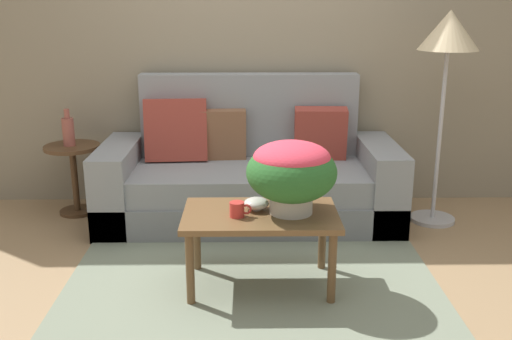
# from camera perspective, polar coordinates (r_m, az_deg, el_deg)

# --- Properties ---
(ground_plane) EXTENTS (14.00, 14.00, 0.00)m
(ground_plane) POSITION_cam_1_polar(r_m,az_deg,el_deg) (3.81, -0.42, -9.19)
(ground_plane) COLOR #997A56
(wall_back) EXTENTS (6.40, 0.12, 2.72)m
(wall_back) POSITION_cam_1_polar(r_m,az_deg,el_deg) (4.79, -0.57, 13.00)
(wall_back) COLOR gray
(wall_back) RESTS_ON ground
(area_rug) EXTENTS (2.23, 1.72, 0.01)m
(area_rug) POSITION_cam_1_polar(r_m,az_deg,el_deg) (3.74, -0.41, -9.60)
(area_rug) COLOR gray
(area_rug) RESTS_ON ground
(couch) EXTENTS (2.24, 0.92, 1.08)m
(couch) POSITION_cam_1_polar(r_m,az_deg,el_deg) (4.50, -0.75, -0.67)
(couch) COLOR slate
(couch) RESTS_ON ground
(coffee_table) EXTENTS (0.89, 0.54, 0.46)m
(coffee_table) POSITION_cam_1_polar(r_m,az_deg,el_deg) (3.38, 0.44, -5.18)
(coffee_table) COLOR brown
(coffee_table) RESTS_ON ground
(side_table) EXTENTS (0.43, 0.43, 0.56)m
(side_table) POSITION_cam_1_polar(r_m,az_deg,el_deg) (4.78, -17.44, 0.33)
(side_table) COLOR #4C331E
(side_table) RESTS_ON ground
(floor_lamp) EXTENTS (0.43, 0.43, 1.58)m
(floor_lamp) POSITION_cam_1_polar(r_m,az_deg,el_deg) (4.43, 18.30, 11.58)
(floor_lamp) COLOR #B2B2B7
(floor_lamp) RESTS_ON ground
(potted_plant) EXTENTS (0.52, 0.52, 0.42)m
(potted_plant) POSITION_cam_1_polar(r_m,az_deg,el_deg) (3.29, 3.51, -0.02)
(potted_plant) COLOR #B7B2A8
(potted_plant) RESTS_ON coffee_table
(coffee_mug) EXTENTS (0.13, 0.08, 0.09)m
(coffee_mug) POSITION_cam_1_polar(r_m,az_deg,el_deg) (3.28, -1.82, -3.88)
(coffee_mug) COLOR red
(coffee_mug) RESTS_ON coffee_table
(snack_bowl) EXTENTS (0.15, 0.15, 0.07)m
(snack_bowl) POSITION_cam_1_polar(r_m,az_deg,el_deg) (3.39, 0.04, -3.30)
(snack_bowl) COLOR silver
(snack_bowl) RESTS_ON coffee_table
(table_vase) EXTENTS (0.09, 0.09, 0.29)m
(table_vase) POSITION_cam_1_polar(r_m,az_deg,el_deg) (4.70, -17.92, 3.68)
(table_vase) COLOR #934C42
(table_vase) RESTS_ON side_table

